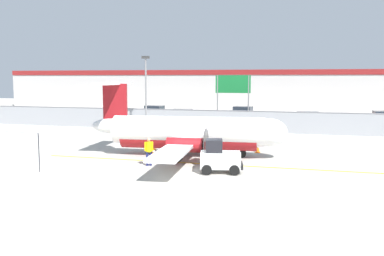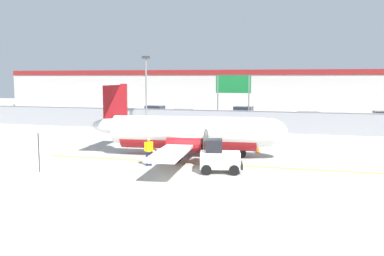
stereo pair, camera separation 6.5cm
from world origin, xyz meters
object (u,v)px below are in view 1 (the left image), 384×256
parked_car_1 (183,116)px  parked_car_2 (244,113)px  ground_crew_worker (149,150)px  parked_car_0 (154,112)px  parked_car_3 (307,119)px  commuter_airplane (191,133)px  baggage_tug (219,158)px  cargo_container (22,152)px  traffic_cone_near_left (153,145)px  highway_sign (233,89)px  traffic_cone_far_left (258,148)px  traffic_cone_near_right (154,153)px  parked_car_4 (383,118)px  apron_light_pole (146,88)px

parked_car_1 → parked_car_2: 8.80m
ground_crew_worker → parked_car_1: 23.31m
parked_car_0 → parked_car_3: size_ratio=1.00×
commuter_airplane → baggage_tug: bearing=-62.3°
cargo_container → traffic_cone_near_left: bearing=67.9°
cargo_container → highway_sign: highway_sign is taller
ground_crew_worker → traffic_cone_far_left: bearing=-77.1°
parked_car_0 → highway_sign: bearing=152.1°
commuter_airplane → traffic_cone_near_right: bearing=-161.8°
ground_crew_worker → parked_car_4: 30.85m
traffic_cone_near_left → apron_light_pole: 10.35m
parked_car_1 → parked_car_3: (13.68, -0.05, 0.00)m
traffic_cone_near_left → parked_car_0: size_ratio=0.15×
baggage_tug → highway_sign: size_ratio=0.46×
parked_car_2 → traffic_cone_far_left: bearing=-71.9°
traffic_cone_near_right → parked_car_4: bearing=52.8°
parked_car_1 → cargo_container: bearing=-96.3°
parked_car_2 → parked_car_3: 9.98m
baggage_tug → traffic_cone_near_right: baggage_tug is taller
traffic_cone_far_left → parked_car_2: bearing=100.8°
traffic_cone_near_right → parked_car_4: size_ratio=0.15×
traffic_cone_near_right → highway_sign: highway_sign is taller
traffic_cone_far_left → parked_car_0: bearing=126.3°
traffic_cone_near_left → parked_car_3: size_ratio=0.15×
parked_car_3 → apron_light_pole: size_ratio=0.60×
commuter_airplane → traffic_cone_far_left: size_ratio=25.12×
baggage_tug → highway_sign: highway_sign is taller
commuter_airplane → parked_car_0: 26.81m
baggage_tug → cargo_container: cargo_container is taller
parked_car_1 → parked_car_0: bearing=134.9°
apron_light_pole → highway_sign: apron_light_pole is taller
baggage_tug → apron_light_pole: size_ratio=0.35×
parked_car_1 → traffic_cone_far_left: bearing=-60.2°
traffic_cone_near_right → apron_light_pole: apron_light_pole is taller
parked_car_0 → parked_car_2: (11.37, 1.47, 0.00)m
traffic_cone_near_left → parked_car_0: 23.64m
parked_car_0 → apron_light_pole: (4.24, -13.47, 3.41)m
ground_crew_worker → apron_light_pole: (-5.74, 14.28, 3.35)m
parked_car_3 → parked_car_2: bearing=-46.7°
commuter_airplane → parked_car_3: (7.37, 19.18, -0.71)m
traffic_cone_near_right → parked_car_3: (9.69, 20.17, 0.58)m
apron_light_pole → highway_sign: bearing=35.4°
traffic_cone_far_left → parked_car_0: size_ratio=0.15×
commuter_airplane → cargo_container: bearing=-144.8°
traffic_cone_near_left → parked_car_0: (-8.15, 22.18, 0.58)m
traffic_cone_near_right → parked_car_1: 20.61m
baggage_tug → parked_car_3: bearing=66.8°
baggage_tug → traffic_cone_far_left: size_ratio=3.92×
traffic_cone_near_left → traffic_cone_far_left: size_ratio=1.00×
traffic_cone_far_left → parked_car_1: bearing=122.2°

